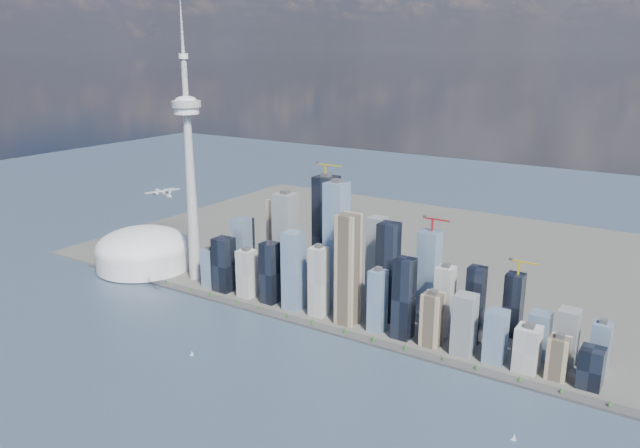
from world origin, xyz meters
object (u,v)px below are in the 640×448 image
Objects in this scene: sailboat_east at (514,438)px; airplane at (163,193)px; sailboat_west at (192,354)px; needle_tower at (190,166)px; dome_stadium at (144,251)px.

airplane is at bearing 176.99° from sailboat_east.
airplane is 256.79m from sailboat_west.
needle_tower reaches higher than dome_stadium.
sailboat_east is at bearing -12.45° from dome_stadium.
airplane is 6.32× the size of sailboat_east.
sailboat_west is (228.28, -248.92, -232.80)m from needle_tower.
sailboat_east is (575.57, -1.75, -232.14)m from airplane.
needle_tower is at bearing 4.09° from dome_stadium.
sailboat_east is (848.13, -187.22, -36.33)m from dome_stadium.
needle_tower is 9.00× the size of airplane.
dome_stadium is 440.50m from sailboat_west.
needle_tower is 56.91× the size of sailboat_east.
dome_stadium is at bearing 167.39° from airplane.
sailboat_west is (368.28, -238.92, -36.40)m from dome_stadium.
needle_tower is 236.18m from airplane.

